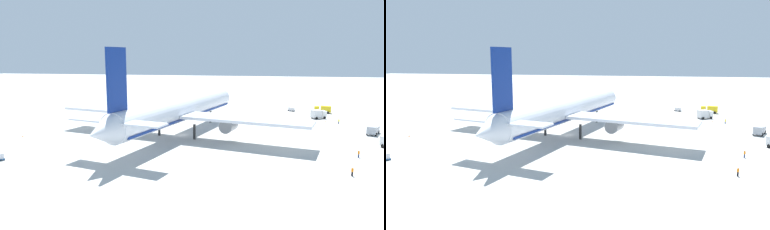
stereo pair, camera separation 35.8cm
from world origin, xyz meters
The scene contains 12 objects.
ground_plane centered at (0.00, 0.00, 0.00)m, with size 600.00×600.00×0.00m, color #B2B2AD.
airliner centered at (-1.19, 0.34, 7.06)m, with size 71.59×69.94×23.22m.
service_truck_1 centered at (11.31, -52.02, 1.33)m, with size 6.80×4.79×2.52m.
service_truck_2 centered at (47.79, -44.34, 1.55)m, with size 3.29×6.31×2.77m.
service_truck_4 centered at (34.71, -40.80, 1.66)m, with size 4.50×5.56×3.04m.
baggage_cart_0 centered at (50.31, -32.92, 0.81)m, with size 2.65×3.03×1.49m.
ground_worker_0 centered at (25.61, -45.83, 0.84)m, with size 0.48×0.48×1.66m.
ground_worker_1 centered at (-27.01, -38.01, 0.84)m, with size 0.44×0.44×1.66m.
ground_worker_2 centered at (-14.07, -42.20, 0.81)m, with size 0.56×0.56×1.61m.
traffic_cone_0 centered at (28.87, -42.40, 0.28)m, with size 0.36×0.36×0.55m, color orange.
traffic_cone_1 centered at (19.95, 38.89, 0.28)m, with size 0.36×0.36×0.55m, color orange.
traffic_cone_3 centered at (-10.77, 41.39, 0.28)m, with size 0.36×0.36×0.55m, color orange.
Camera 1 is at (-92.99, -21.68, 21.45)m, focal length 33.14 mm.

